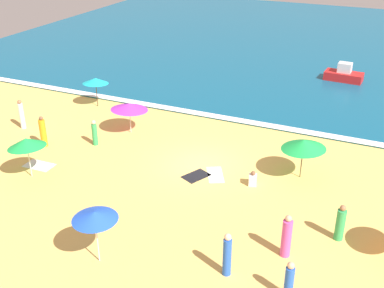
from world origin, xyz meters
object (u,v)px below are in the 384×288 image
(beachgoer_4, at_px, (253,179))
(small_boat_0, at_px, (344,75))
(beach_umbrella_0, at_px, (26,143))
(beachgoer_2, at_px, (227,255))
(beach_umbrella_4, at_px, (129,107))
(beach_umbrella_1, at_px, (304,144))
(beach_umbrella_2, at_px, (95,81))
(beachgoer_5, at_px, (340,224))
(beachgoer_0, at_px, (22,115))
(beachgoer_1, at_px, (289,281))
(beachgoer_8, at_px, (43,132))
(beachgoer_3, at_px, (95,133))
(beachgoer_6, at_px, (287,237))
(beach_umbrella_3, at_px, (95,216))

(beachgoer_4, bearing_deg, small_boat_0, 84.65)
(beach_umbrella_0, distance_m, beachgoer_4, 11.41)
(beach_umbrella_0, distance_m, beachgoer_2, 12.07)
(beach_umbrella_4, bearing_deg, small_boat_0, 55.48)
(beach_umbrella_1, height_order, beach_umbrella_2, beach_umbrella_1)
(beach_umbrella_1, bearing_deg, beachgoer_5, -59.55)
(beachgoer_0, height_order, beachgoer_1, beachgoer_0)
(beachgoer_1, distance_m, beachgoer_8, 16.94)
(beachgoer_3, xyz_separation_m, small_boat_0, (11.44, 17.54, -0.17))
(beachgoer_3, height_order, beachgoer_6, beachgoer_6)
(beachgoer_0, relative_size, small_boat_0, 0.63)
(beach_umbrella_1, relative_size, small_boat_0, 0.81)
(beach_umbrella_2, bearing_deg, small_boat_0, 39.99)
(beach_umbrella_3, bearing_deg, beachgoer_5, 32.29)
(beach_umbrella_1, distance_m, beachgoer_4, 3.07)
(beach_umbrella_1, height_order, beachgoer_8, beach_umbrella_1)
(beach_umbrella_0, xyz_separation_m, beachgoer_2, (11.71, -2.74, -1.03))
(beach_umbrella_1, height_order, beachgoer_6, beach_umbrella_1)
(beach_umbrella_1, distance_m, beachgoer_5, 5.27)
(beachgoer_4, height_order, small_boat_0, small_boat_0)
(beach_umbrella_0, height_order, beach_umbrella_4, beach_umbrella_0)
(beachgoer_8, bearing_deg, small_boat_0, 53.41)
(beachgoer_8, bearing_deg, beach_umbrella_3, -39.67)
(beachgoer_3, bearing_deg, beach_umbrella_3, -54.66)
(beach_umbrella_3, bearing_deg, small_boat_0, 78.26)
(beach_umbrella_0, height_order, small_boat_0, beach_umbrella_0)
(beach_umbrella_4, xyz_separation_m, beachgoer_8, (-3.57, -3.70, -0.82))
(beach_umbrella_3, relative_size, small_boat_0, 0.80)
(beach_umbrella_0, distance_m, beachgoer_5, 15.30)
(small_boat_0, bearing_deg, beachgoer_3, -123.11)
(beachgoer_5, xyz_separation_m, beachgoer_8, (-16.92, 1.89, 0.10))
(beachgoer_2, bearing_deg, beachgoer_8, 156.59)
(beach_umbrella_2, height_order, beach_umbrella_3, beach_umbrella_3)
(beachgoer_8, relative_size, small_boat_0, 0.62)
(beach_umbrella_4, relative_size, beachgoer_3, 1.98)
(beach_umbrella_4, height_order, beachgoer_4, beach_umbrella_4)
(beach_umbrella_2, distance_m, beachgoer_6, 18.99)
(beachgoer_3, bearing_deg, beachgoer_5, -12.78)
(beach_umbrella_4, bearing_deg, beachgoer_6, -33.03)
(beach_umbrella_1, distance_m, beach_umbrella_2, 15.58)
(beach_umbrella_4, distance_m, beachgoer_8, 5.21)
(beach_umbrella_1, distance_m, beachgoer_6, 6.51)
(small_boat_0, bearing_deg, beachgoer_1, -85.89)
(beachgoer_3, bearing_deg, beach_umbrella_4, 67.18)
(beachgoer_0, relative_size, beachgoer_5, 1.13)
(beachgoer_0, relative_size, beachgoer_6, 0.99)
(beach_umbrella_1, xyz_separation_m, beach_umbrella_2, (-15.08, 3.94, -0.03))
(beach_umbrella_4, relative_size, beachgoer_2, 1.65)
(beachgoer_2, relative_size, beachgoer_4, 2.37)
(beach_umbrella_4, bearing_deg, beach_umbrella_0, -105.41)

